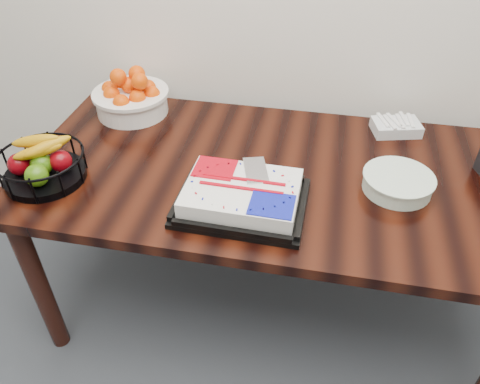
% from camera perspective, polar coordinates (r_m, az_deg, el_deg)
% --- Properties ---
extents(table, '(1.80, 0.90, 0.75)m').
position_cam_1_polar(table, '(1.73, 3.91, 0.42)').
color(table, black).
rests_on(table, ground).
extents(cake_tray, '(0.42, 0.33, 0.09)m').
position_cam_1_polar(cake_tray, '(1.50, 0.24, -0.51)').
color(cake_tray, black).
rests_on(cake_tray, table).
extents(tangerine_bowl, '(0.32, 0.32, 0.20)m').
position_cam_1_polar(tangerine_bowl, '(2.04, -13.20, 11.57)').
color(tangerine_bowl, white).
rests_on(tangerine_bowl, table).
extents(fruit_basket, '(0.29, 0.29, 0.16)m').
position_cam_1_polar(fruit_basket, '(1.73, -23.01, 3.20)').
color(fruit_basket, black).
rests_on(fruit_basket, table).
extents(plate_stack, '(0.24, 0.24, 0.06)m').
position_cam_1_polar(plate_stack, '(1.65, 18.67, 1.07)').
color(plate_stack, white).
rests_on(plate_stack, table).
extents(fork_bag, '(0.20, 0.16, 0.05)m').
position_cam_1_polar(fork_bag, '(1.97, 18.49, 7.58)').
color(fork_bag, silver).
rests_on(fork_bag, table).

